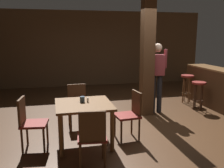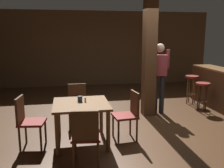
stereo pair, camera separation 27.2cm
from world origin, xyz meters
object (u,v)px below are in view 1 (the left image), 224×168
at_px(chair_west, 30,121).
at_px(chair_south, 92,135).
at_px(bar_counter, 212,87).
at_px(dining_table, 84,110).
at_px(standing_person, 157,73).
at_px(chair_north, 78,104).
at_px(bar_stool_near, 199,89).
at_px(napkin_cup, 82,99).
at_px(chair_east, 131,112).
at_px(salt_shaker, 88,100).
at_px(bar_stool_mid, 187,82).

distance_m(chair_west, chair_south, 1.26).
bearing_deg(bar_counter, dining_table, -156.52).
bearing_deg(standing_person, chair_north, -164.80).
height_order(dining_table, bar_stool_near, dining_table).
distance_m(chair_west, napkin_cup, 0.95).
distance_m(dining_table, chair_south, 0.87).
bearing_deg(chair_south, chair_west, 137.24).
relative_size(chair_west, bar_stool_near, 1.22).
distance_m(chair_north, napkin_cup, 0.83).
distance_m(dining_table, chair_east, 0.88).
bearing_deg(chair_east, chair_north, 137.05).
height_order(chair_east, standing_person, standing_person).
bearing_deg(napkin_cup, chair_south, -88.75).
distance_m(chair_south, bar_stool_near, 3.86).
height_order(chair_west, salt_shaker, chair_west).
xyz_separation_m(napkin_cup, bar_stool_mid, (3.23, 1.99, -0.20)).
bearing_deg(dining_table, bar_stool_near, 23.80).
xyz_separation_m(bar_counter, bar_stool_mid, (-0.47, 0.48, 0.07)).
distance_m(chair_south, napkin_cup, 1.00).
height_order(bar_stool_near, bar_stool_mid, bar_stool_mid).
bearing_deg(salt_shaker, bar_stool_mid, 32.82).
distance_m(salt_shaker, bar_stool_mid, 3.74).
relative_size(chair_west, chair_east, 1.00).
bearing_deg(bar_counter, bar_stool_near, -158.39).
xyz_separation_m(standing_person, bar_counter, (1.70, 0.19, -0.47)).
xyz_separation_m(dining_table, bar_counter, (3.69, 1.60, -0.10)).
height_order(chair_north, chair_east, same).
bearing_deg(napkin_cup, salt_shaker, -17.57).
height_order(dining_table, chair_south, chair_south).
xyz_separation_m(dining_table, napkin_cup, (-0.01, 0.09, 0.17)).
relative_size(chair_west, salt_shaker, 11.04).
relative_size(standing_person, bar_stool_near, 2.35).
relative_size(chair_north, standing_person, 0.52).
relative_size(napkin_cup, bar_stool_near, 0.14).
xyz_separation_m(salt_shaker, bar_counter, (3.60, 1.54, -0.26)).
distance_m(chair_west, bar_counter, 4.87).
bearing_deg(chair_north, dining_table, -88.52).
distance_m(dining_table, chair_north, 0.88).
bearing_deg(chair_west, bar_counter, 19.24).
height_order(chair_west, chair_south, same).
bearing_deg(standing_person, chair_east, -128.76).
bearing_deg(bar_stool_near, salt_shaker, -156.62).
xyz_separation_m(dining_table, chair_south, (0.01, -0.86, -0.12)).
distance_m(chair_east, napkin_cup, 0.94).
distance_m(chair_north, salt_shaker, 0.86).
bearing_deg(bar_counter, salt_shaker, -156.88).
xyz_separation_m(chair_north, salt_shaker, (0.10, -0.81, 0.28)).
bearing_deg(chair_north, salt_shaker, -82.66).
height_order(chair_west, chair_east, same).
distance_m(chair_west, bar_stool_near, 4.30).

